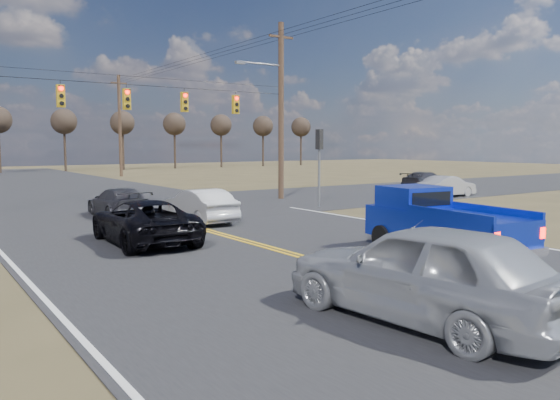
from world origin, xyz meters
TOP-DOWN VIEW (x-y plane):
  - ground at (0.00, 0.00)m, footprint 160.00×160.00m
  - road_main at (0.00, 10.00)m, footprint 14.00×120.00m
  - road_cross at (0.00, 18.00)m, footprint 120.00×12.00m
  - signal_gantry at (0.50, 17.79)m, footprint 19.60×4.83m
  - utility_poles at (0.00, 17.00)m, footprint 19.60×58.32m
  - treeline at (0.00, 26.96)m, footprint 87.00×117.80m
  - pickup_truck at (3.44, 2.11)m, footprint 2.50×5.24m
  - silver_suv at (-1.56, -1.59)m, footprint 2.67×5.52m
  - black_suv at (-2.79, 8.71)m, footprint 2.51×5.11m
  - white_car_queue at (0.80, 11.95)m, footprint 1.45×4.14m
  - dgrey_car_queue at (-1.35, 15.50)m, footprint 1.82×4.39m
  - cross_car_east_near at (17.89, 13.26)m, footprint 1.37×3.90m
  - cross_car_east_far at (21.17, 17.71)m, footprint 2.50×4.60m

SIDE VIEW (x-z plane):
  - ground at x=0.00m, z-range 0.00..0.00m
  - road_main at x=0.00m, z-range -0.01..0.01m
  - road_cross at x=0.00m, z-range -0.01..0.01m
  - cross_car_east_far at x=21.17m, z-range 0.00..1.26m
  - dgrey_car_queue at x=-1.35m, z-range 0.00..1.27m
  - cross_car_east_near at x=17.89m, z-range 0.00..1.28m
  - white_car_queue at x=0.80m, z-range 0.00..1.36m
  - black_suv at x=-2.79m, z-range 0.00..1.40m
  - silver_suv at x=-1.56m, z-range 0.00..1.81m
  - pickup_truck at x=3.44m, z-range -0.03..1.87m
  - signal_gantry at x=0.50m, z-range 0.06..10.06m
  - utility_poles at x=0.00m, z-range 0.23..10.23m
  - treeline at x=0.00m, z-range 2.00..9.40m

